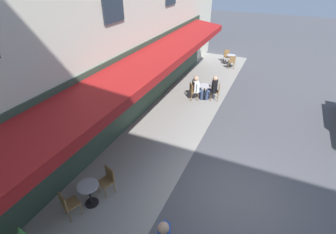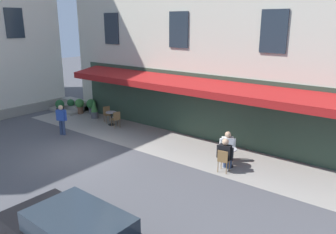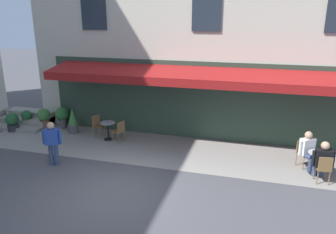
{
  "view_description": "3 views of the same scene",
  "coord_description": "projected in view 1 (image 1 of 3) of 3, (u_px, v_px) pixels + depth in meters",
  "views": [
    {
      "loc": [
        5.6,
        0.29,
        6.0
      ],
      "look_at": [
        -1.19,
        -2.78,
        1.42
      ],
      "focal_mm": 26.54,
      "sensor_mm": 36.0,
      "label": 1
    },
    {
      "loc": [
        -11.3,
        8.35,
        5.56
      ],
      "look_at": [
        -2.34,
        -3.26,
        1.35
      ],
      "focal_mm": 35.43,
      "sensor_mm": 36.0,
      "label": 2
    },
    {
      "loc": [
        -3.71,
        7.66,
        4.92
      ],
      "look_at": [
        -0.59,
        -3.48,
        1.29
      ],
      "focal_mm": 34.66,
      "sensor_mm": 36.0,
      "label": 3
    }
  ],
  "objects": [
    {
      "name": "seated_companion_in_black",
      "position": [
        213.0,
        87.0,
        12.57
      ],
      "size": [
        0.67,
        0.59,
        1.32
      ],
      "color": "navy",
      "rests_on": "ground_plane"
    },
    {
      "name": "cafe_chair_wicker_facing_street",
      "position": [
        217.0,
        91.0,
        12.6
      ],
      "size": [
        0.45,
        0.45,
        0.91
      ],
      "color": "olive",
      "rests_on": "ground_plane"
    },
    {
      "name": "sidewalk_cafe_terrace",
      "position": [
        174.0,
        119.0,
        11.3
      ],
      "size": [
        20.5,
        3.2,
        0.01
      ],
      "primitive_type": "cube",
      "color": "gray",
      "rests_on": "ground_plane"
    },
    {
      "name": "cafe_chair_wicker_kerbside",
      "position": [
        68.0,
        203.0,
        6.65
      ],
      "size": [
        0.52,
        0.52,
        0.91
      ],
      "color": "olive",
      "rests_on": "ground_plane"
    },
    {
      "name": "cafe_chair_wicker_under_awning",
      "position": [
        193.0,
        90.0,
        12.64
      ],
      "size": [
        0.56,
        0.56,
        0.91
      ],
      "color": "olive",
      "rests_on": "ground_plane"
    },
    {
      "name": "cafe_table_mid_terrace",
      "position": [
        204.0,
        90.0,
        12.78
      ],
      "size": [
        0.6,
        0.6,
        0.75
      ],
      "color": "black",
      "rests_on": "ground_plane"
    },
    {
      "name": "cafe_table_near_entrance",
      "position": [
        89.0,
        192.0,
        7.05
      ],
      "size": [
        0.6,
        0.6,
        0.75
      ],
      "color": "black",
      "rests_on": "ground_plane"
    },
    {
      "name": "ground_plane",
      "position": [
        235.0,
        195.0,
        7.58
      ],
      "size": [
        70.0,
        70.0,
        0.0
      ],
      "primitive_type": "plane",
      "color": "#4C4C51"
    },
    {
      "name": "cafe_chair_wicker_corner_right",
      "position": [
        108.0,
        178.0,
        7.42
      ],
      "size": [
        0.51,
        0.51,
        0.91
      ],
      "color": "olive",
      "rests_on": "ground_plane"
    },
    {
      "name": "cafe_chair_wicker_near_door",
      "position": [
        232.0,
        61.0,
        16.46
      ],
      "size": [
        0.51,
        0.51,
        0.91
      ],
      "color": "olive",
      "rests_on": "ground_plane"
    },
    {
      "name": "seated_patron_in_white",
      "position": [
        197.0,
        87.0,
        12.6
      ],
      "size": [
        0.62,
        0.64,
        1.3
      ],
      "color": "navy",
      "rests_on": "ground_plane"
    },
    {
      "name": "cafe_table_streetside",
      "position": [
        231.0,
        59.0,
        17.03
      ],
      "size": [
        0.6,
        0.6,
        0.75
      ],
      "color": "black",
      "rests_on": "ground_plane"
    },
    {
      "name": "cafe_chair_wicker_back_row",
      "position": [
        227.0,
        55.0,
        17.52
      ],
      "size": [
        0.56,
        0.56,
        0.91
      ],
      "color": "olive",
      "rests_on": "ground_plane"
    }
  ]
}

